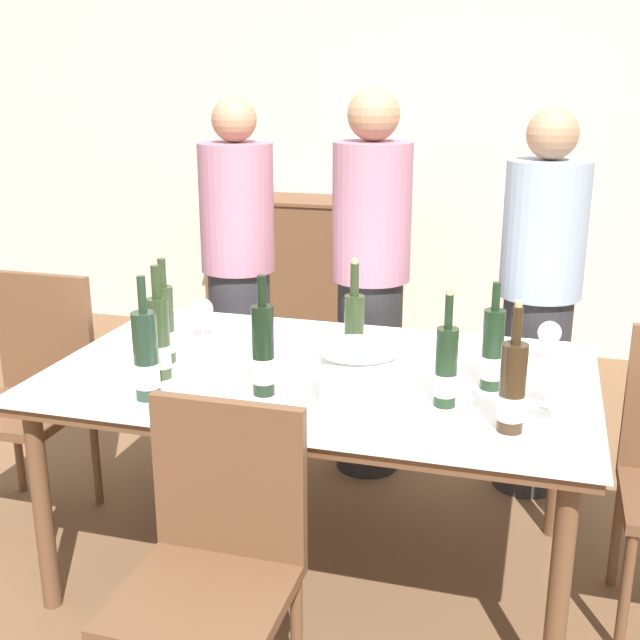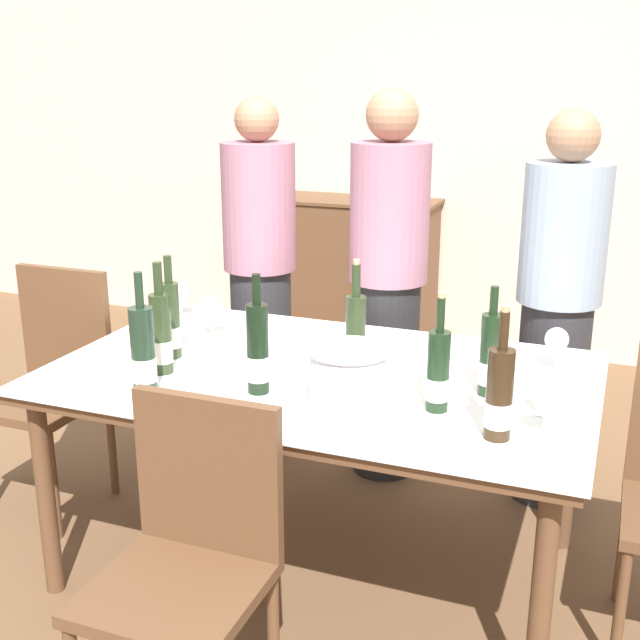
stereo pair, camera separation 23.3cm
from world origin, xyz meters
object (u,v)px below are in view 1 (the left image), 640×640
at_px(sideboard_cabinet, 305,273).
at_px(wine_bottle_0, 354,331).
at_px(wine_bottle_3, 159,339).
at_px(wine_glass_2, 550,334).
at_px(chair_near_front, 215,555).
at_px(person_host, 239,281).
at_px(wine_bottle_1, 493,351).
at_px(dining_table, 320,389).
at_px(wine_glass_3, 150,330).
at_px(person_guest_right, 538,308).
at_px(wine_bottle_2, 165,326).
at_px(wine_glass_5, 556,392).
at_px(ice_bucket, 358,375).
at_px(wine_glass_0, 202,310).
at_px(wine_glass_4, 164,297).
at_px(chair_left_end, 34,382).
at_px(wine_bottle_4, 146,358).
at_px(person_guest_left, 370,288).
at_px(wine_bottle_7, 446,369).
at_px(wine_glass_1, 551,378).
at_px(wine_bottle_6, 263,353).
at_px(wine_bottle_5, 512,389).

xyz_separation_m(sideboard_cabinet, wine_bottle_0, (0.89, -2.33, 0.40)).
height_order(wine_bottle_3, wine_glass_2, wine_bottle_3).
bearing_deg(chair_near_front, person_host, 109.22).
bearing_deg(wine_bottle_1, dining_table, -179.74).
xyz_separation_m(wine_glass_3, person_guest_right, (1.31, 0.83, -0.05)).
bearing_deg(dining_table, wine_bottle_1, 0.26).
xyz_separation_m(wine_bottle_2, wine_glass_5, (1.29, -0.18, -0.03)).
relative_size(ice_bucket, wine_glass_0, 1.51).
relative_size(wine_glass_4, chair_left_end, 0.15).
bearing_deg(chair_near_front, wine_bottle_4, 133.12).
bearing_deg(person_host, person_guest_left, -4.94).
relative_size(chair_near_front, person_guest_left, 0.55).
bearing_deg(wine_bottle_7, wine_glass_4, 154.68).
distance_m(ice_bucket, wine_bottle_3, 0.68).
distance_m(wine_glass_1, chair_left_end, 1.97).
distance_m(wine_glass_1, person_host, 1.68).
relative_size(dining_table, wine_glass_3, 13.77).
bearing_deg(person_guest_left, sideboard_cabinet, 116.17).
relative_size(wine_bottle_6, chair_near_front, 0.42).
bearing_deg(wine_bottle_1, wine_bottle_2, -177.10).
relative_size(wine_bottle_1, wine_glass_1, 2.65).
relative_size(wine_bottle_0, wine_bottle_2, 1.02).
xyz_separation_m(wine_bottle_2, wine_bottle_4, (0.10, -0.32, 0.00)).
bearing_deg(wine_bottle_5, wine_bottle_4, -176.60).
xyz_separation_m(wine_glass_4, chair_near_front, (0.71, -1.18, -0.32)).
distance_m(wine_glass_4, chair_near_front, 1.41).
distance_m(person_host, person_guest_left, 0.63).
bearing_deg(wine_bottle_7, wine_glass_0, 158.06).
height_order(dining_table, wine_bottle_6, wine_bottle_6).
distance_m(person_host, person_guest_right, 1.32).
relative_size(wine_glass_1, chair_near_front, 0.14).
distance_m(wine_glass_5, person_host, 1.77).
height_order(wine_bottle_3, wine_bottle_5, wine_bottle_3).
distance_m(wine_bottle_0, person_guest_right, 0.96).
height_order(wine_glass_0, person_host, person_host).
height_order(wine_bottle_2, wine_bottle_4, wine_bottle_4).
bearing_deg(wine_glass_4, wine_glass_3, -70.26).
relative_size(wine_bottle_6, wine_glass_5, 2.73).
height_order(dining_table, wine_glass_1, wine_glass_1).
relative_size(chair_near_front, person_host, 0.56).
relative_size(sideboard_cabinet, wine_bottle_1, 3.53).
xyz_separation_m(wine_glass_5, person_host, (-1.39, 1.10, -0.04)).
bearing_deg(wine_glass_5, wine_glass_0, 161.03).
distance_m(wine_glass_3, chair_near_front, 1.02).
bearing_deg(wine_bottle_7, sideboard_cabinet, 115.45).
height_order(dining_table, wine_glass_3, wine_glass_3).
bearing_deg(person_host, wine_glass_1, -35.23).
height_order(wine_bottle_5, person_host, person_host).
relative_size(wine_bottle_3, wine_bottle_7, 1.04).
distance_m(wine_bottle_0, wine_bottle_1, 0.47).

